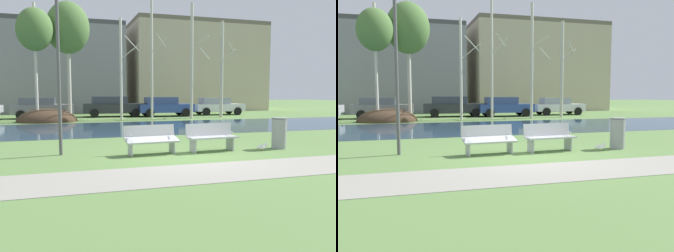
# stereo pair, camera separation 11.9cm
# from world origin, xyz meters

# --- Properties ---
(ground_plane) EXTENTS (120.00, 120.00, 0.00)m
(ground_plane) POSITION_xyz_m (0.00, 10.00, 0.00)
(ground_plane) COLOR #5B7F42
(paved_path_strip) EXTENTS (60.00, 1.91, 0.01)m
(paved_path_strip) POSITION_xyz_m (0.00, -2.08, 0.01)
(paved_path_strip) COLOR gray
(paved_path_strip) RESTS_ON ground
(river_band) EXTENTS (80.00, 7.45, 0.01)m
(river_band) POSITION_xyz_m (0.00, 8.57, 0.00)
(river_band) COLOR #284256
(river_band) RESTS_ON ground
(soil_mound) EXTENTS (3.74, 2.84, 1.68)m
(soil_mound) POSITION_xyz_m (-4.46, 13.95, 0.00)
(soil_mound) COLOR #423021
(soil_mound) RESTS_ON ground
(bench_left) EXTENTS (1.64, 0.67, 0.87)m
(bench_left) POSITION_xyz_m (-0.98, 0.62, 0.47)
(bench_left) COLOR #B2B5B7
(bench_left) RESTS_ON ground
(bench_right) EXTENTS (1.64, 0.67, 0.87)m
(bench_right) POSITION_xyz_m (0.97, 0.62, 0.47)
(bench_right) COLOR #B2B5B7
(bench_right) RESTS_ON ground
(trash_bin) EXTENTS (0.50, 0.50, 1.02)m
(trash_bin) POSITION_xyz_m (3.34, 0.48, 0.53)
(trash_bin) COLOR gray
(trash_bin) RESTS_ON ground
(seagull) EXTENTS (0.40, 0.15, 0.25)m
(seagull) POSITION_xyz_m (2.55, 0.21, 0.13)
(seagull) COLOR white
(seagull) RESTS_ON ground
(streetlamp) EXTENTS (0.32, 0.32, 5.03)m
(streetlamp) POSITION_xyz_m (-3.57, 1.28, 3.39)
(streetlamp) COLOR #4C4C51
(streetlamp) RESTS_ON ground
(birch_left) EXTENTS (2.17, 2.17, 7.28)m
(birch_left) POSITION_xyz_m (-5.02, 13.61, 5.64)
(birch_left) COLOR beige
(birch_left) RESTS_ON ground
(birch_center_left) EXTENTS (2.82, 2.82, 7.83)m
(birch_center_left) POSITION_xyz_m (-3.04, 14.94, 6.07)
(birch_center_left) COLOR #BCB7A8
(birch_center_left) RESTS_ON ground
(birch_center) EXTENTS (1.41, 2.58, 6.75)m
(birch_center) POSITION_xyz_m (0.34, 13.95, 3.47)
(birch_center) COLOR beige
(birch_center) RESTS_ON ground
(birch_center_right) EXTENTS (1.22, 2.13, 8.80)m
(birch_center_right) POSITION_xyz_m (2.68, 14.91, 4.44)
(birch_center_right) COLOR beige
(birch_center_right) RESTS_ON ground
(birch_right) EXTENTS (1.48, 2.56, 8.06)m
(birch_right) POSITION_xyz_m (5.32, 13.83, 4.08)
(birch_right) COLOR beige
(birch_right) RESTS_ON ground
(birch_far_right) EXTENTS (1.21, 1.98, 7.11)m
(birch_far_right) POSITION_xyz_m (7.98, 14.57, 3.62)
(birch_far_right) COLOR #BCB7A8
(birch_far_right) RESTS_ON ground
(parked_sedan_second_grey) EXTENTS (4.25, 2.11, 1.48)m
(parked_sedan_second_grey) POSITION_xyz_m (-4.94, 17.05, 0.79)
(parked_sedan_second_grey) COLOR slate
(parked_sedan_second_grey) RESTS_ON ground
(parked_hatch_third_dark) EXTENTS (4.76, 2.20, 1.55)m
(parked_hatch_third_dark) POSITION_xyz_m (0.21, 17.57, 0.82)
(parked_hatch_third_dark) COLOR #282B30
(parked_hatch_third_dark) RESTS_ON ground
(parked_wagon_fourth_blue) EXTENTS (4.34, 2.24, 1.50)m
(parked_wagon_fourth_blue) POSITION_xyz_m (4.11, 16.79, 0.79)
(parked_wagon_fourth_blue) COLOR #2D4793
(parked_wagon_fourth_blue) RESTS_ON ground
(parked_suv_fifth_white) EXTENTS (4.24, 2.09, 1.42)m
(parked_suv_fifth_white) POSITION_xyz_m (8.90, 17.32, 0.75)
(parked_suv_fifth_white) COLOR silver
(parked_suv_fifth_white) RESTS_ON ground
(building_grey_warehouse) EXTENTS (16.50, 7.47, 8.42)m
(building_grey_warehouse) POSITION_xyz_m (-6.00, 26.62, 4.21)
(building_grey_warehouse) COLOR gray
(building_grey_warehouse) RESTS_ON ground
(building_beige_block) EXTENTS (13.80, 7.71, 9.10)m
(building_beige_block) POSITION_xyz_m (10.23, 26.18, 4.55)
(building_beige_block) COLOR #BCAD8E
(building_beige_block) RESTS_ON ground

